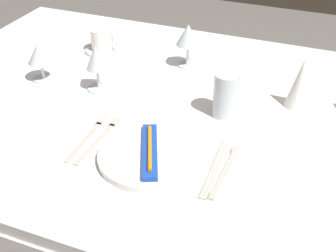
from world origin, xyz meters
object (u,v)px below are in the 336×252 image
Objects in this scene: toothbrush_package at (150,150)px; napkin_folded at (301,83)px; fork_outer at (101,138)px; wine_glass_left at (40,55)px; dinner_knife at (215,168)px; wine_glass_centre at (96,60)px; dinner_plate at (150,156)px; drink_tumbler at (226,95)px; fork_inner at (89,136)px; spoon_soup at (229,164)px; coffee_cup_left at (102,39)px; wine_glass_far at (188,37)px.

toothbrush_package is 0.48m from napkin_folded.
toothbrush_package is 0.95× the size of fork_outer.
wine_glass_left reaches higher than fork_outer.
toothbrush_package reaches higher than dinner_knife.
wine_glass_centre is at bearing 3.18° from wine_glass_left.
wine_glass_left is (-0.47, 0.25, 0.08)m from dinner_plate.
fork_inner is at bearing -142.19° from drink_tumbler.
dinner_knife is at bearing -138.20° from spoon_soup.
wine_glass_centre is 0.19m from wine_glass_left.
spoon_soup is (0.03, 0.02, -0.00)m from dinner_knife.
wine_glass_left is (-0.08, -0.25, 0.04)m from coffee_cup_left.
dinner_knife is 1.66× the size of wine_glass_centre.
fork_inner is 1.45× the size of wine_glass_far.
dinner_plate is 1.74× the size of wine_glass_far.
napkin_folded is at bearing -18.01° from wine_glass_far.
wine_glass_centre is (-0.13, 0.23, 0.09)m from fork_outer.
dinner_knife is at bearing -19.50° from wine_glass_left.
wine_glass_centre is (-0.28, 0.26, 0.07)m from toothbrush_package.
fork_inner is at bearing -143.82° from napkin_folded.
wine_glass_far is (0.39, 0.25, 0.02)m from wine_glass_left.
napkin_folded is (0.30, 0.38, 0.07)m from dinner_plate.
fork_outer and dinner_knife have the same top height.
napkin_folded reaches higher than wine_glass_centre.
fork_outer is 0.49m from wine_glass_far.
wine_glass_centre is 0.40m from drink_tumbler.
fork_inner is 1.71× the size of wine_glass_left.
fork_outer is 0.57m from napkin_folded.
fork_inner is 1.67× the size of drink_tumbler.
toothbrush_package is 0.19m from fork_inner.
spoon_soup is 1.40× the size of napkin_folded.
dinner_knife is 0.51m from wine_glass_centre.
fork_outer is 0.03m from fork_inner.
coffee_cup_left is (-0.55, 0.47, 0.04)m from dinner_knife.
coffee_cup_left is 0.80× the size of drink_tumbler.
napkin_folded reaches higher than toothbrush_package.
drink_tumbler is (0.11, 0.26, 0.04)m from toothbrush_package.
napkin_folded is (0.30, 0.38, 0.05)m from toothbrush_package.
napkin_folded is at bearing 33.35° from drink_tumbler.
wine_glass_centre reaches higher than wine_glass_left.
wine_glass_centre reaches higher than drink_tumbler.
toothbrush_package is 0.53m from wine_glass_left.
dinner_plate reaches higher than fork_outer.
toothbrush_package is at bearing -10.55° from fork_outer.
wine_glass_centre is (-0.28, 0.26, 0.09)m from dinner_plate.
dinner_plate is 1.78× the size of wine_glass_centre.
fork_outer is 1.44× the size of napkin_folded.
drink_tumbler is (-0.07, 0.21, 0.06)m from spoon_soup.
spoon_soup is (0.19, 0.05, -0.01)m from dinner_plate.
fork_outer is at bearing -98.64° from wine_glass_far.
toothbrush_package is 0.16m from dinner_knife.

